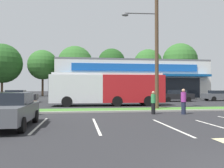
% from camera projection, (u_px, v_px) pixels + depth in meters
% --- Properties ---
extents(grass_median, '(56.00, 2.20, 0.12)m').
position_uv_depth(grass_median, '(128.00, 110.00, 18.29)').
color(grass_median, '#427A2D').
rests_on(grass_median, ground_plane).
extents(curb_lip, '(56.00, 0.24, 0.12)m').
position_uv_depth(curb_lip, '(131.00, 111.00, 17.09)').
color(curb_lip, '#99968C').
rests_on(curb_lip, ground_plane).
extents(parking_stripe_0, '(0.12, 4.80, 0.01)m').
position_uv_depth(parking_stripe_0, '(40.00, 125.00, 11.14)').
color(parking_stripe_0, silver).
rests_on(parking_stripe_0, ground_plane).
extents(parking_stripe_1, '(0.12, 4.80, 0.01)m').
position_uv_depth(parking_stripe_1, '(96.00, 125.00, 11.05)').
color(parking_stripe_1, silver).
rests_on(parking_stripe_1, ground_plane).
extents(parking_stripe_2, '(0.12, 4.80, 0.01)m').
position_uv_depth(parking_stripe_2, '(170.00, 127.00, 10.62)').
color(parking_stripe_2, silver).
rests_on(parking_stripe_2, ground_plane).
extents(parking_stripe_3, '(0.12, 4.80, 0.01)m').
position_uv_depth(parking_stripe_3, '(222.00, 128.00, 10.43)').
color(parking_stripe_3, silver).
rests_on(parking_stripe_3, ground_plane).
extents(storefront_building, '(24.23, 13.78, 6.25)m').
position_uv_depth(storefront_building, '(128.00, 80.00, 41.00)').
color(storefront_building, silver).
rests_on(storefront_building, ground_plane).
extents(tree_far_left, '(7.90, 7.90, 10.63)m').
position_uv_depth(tree_far_left, '(2.00, 63.00, 46.41)').
color(tree_far_left, '#473323').
rests_on(tree_far_left, ground_plane).
extents(tree_left, '(6.32, 6.32, 9.86)m').
position_uv_depth(tree_left, '(43.00, 65.00, 49.34)').
color(tree_left, '#473323').
rests_on(tree_left, ground_plane).
extents(tree_mid_left, '(7.19, 7.19, 10.26)m').
position_uv_depth(tree_mid_left, '(75.00, 64.00, 46.93)').
color(tree_mid_left, '#473323').
rests_on(tree_mid_left, ground_plane).
extents(tree_mid, '(5.79, 5.79, 10.16)m').
position_uv_depth(tree_mid, '(112.00, 62.00, 49.33)').
color(tree_mid, '#473323').
rests_on(tree_mid, ground_plane).
extents(tree_mid_right, '(6.23, 6.23, 10.11)m').
position_uv_depth(tree_mid_right, '(148.00, 64.00, 49.93)').
color(tree_mid_right, '#473323').
rests_on(tree_mid_right, ground_plane).
extents(tree_right, '(7.34, 7.34, 11.30)m').
position_uv_depth(tree_right, '(180.00, 61.00, 49.57)').
color(tree_right, '#473323').
rests_on(tree_right, ground_plane).
extents(utility_pole, '(3.02, 2.40, 10.92)m').
position_uv_depth(utility_pole, '(155.00, 39.00, 18.90)').
color(utility_pole, '#4C3826').
rests_on(utility_pole, ground_plane).
extents(city_bus, '(11.30, 2.93, 3.25)m').
position_uv_depth(city_bus, '(107.00, 88.00, 23.24)').
color(city_bus, '#AD191E').
rests_on(city_bus, ground_plane).
extents(bus_stop_bench, '(1.60, 0.45, 0.95)m').
position_uv_depth(bus_stop_bench, '(24.00, 108.00, 15.14)').
color(bus_stop_bench, brown).
rests_on(bus_stop_bench, ground_plane).
extents(car_0, '(4.58, 1.98, 1.51)m').
position_uv_depth(car_0, '(17.00, 96.00, 28.14)').
color(car_0, black).
rests_on(car_0, ground_plane).
extents(car_1, '(4.43, 1.96, 1.49)m').
position_uv_depth(car_1, '(176.00, 96.00, 30.35)').
color(car_1, black).
rests_on(car_1, ground_plane).
extents(car_2, '(1.89, 4.55, 1.57)m').
position_uv_depth(car_2, '(11.00, 110.00, 10.55)').
color(car_2, '#515459').
rests_on(car_2, ground_plane).
extents(car_4, '(4.21, 2.01, 1.58)m').
position_uv_depth(car_4, '(95.00, 96.00, 28.49)').
color(car_4, '#9E998C').
rests_on(car_4, ground_plane).
extents(car_5, '(4.78, 2.00, 1.42)m').
position_uv_depth(car_5, '(220.00, 95.00, 31.97)').
color(car_5, '#515459').
rests_on(car_5, ground_plane).
extents(pedestrian_near_bench, '(0.35, 0.35, 1.73)m').
position_uv_depth(pedestrian_near_bench, '(183.00, 101.00, 15.67)').
color(pedestrian_near_bench, '#1E2338').
rests_on(pedestrian_near_bench, ground_plane).
extents(pedestrian_mid, '(0.32, 0.32, 1.57)m').
position_uv_depth(pedestrian_mid, '(153.00, 103.00, 15.73)').
color(pedestrian_mid, black).
rests_on(pedestrian_mid, ground_plane).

